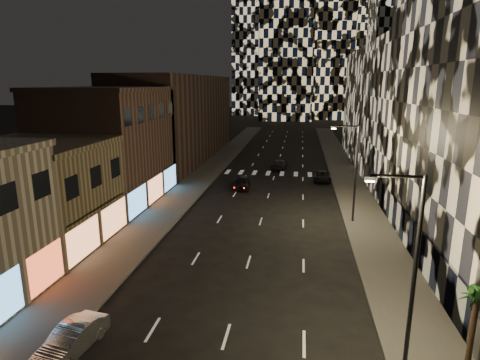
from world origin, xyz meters
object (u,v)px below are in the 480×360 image
(car_dark_rightlane, at_px, (322,177))
(car_dark_oncoming, at_px, (280,164))
(car_silver_parked, at_px, (71,340))
(palm_tree, at_px, (477,301))
(streetlight_near, at_px, (410,260))
(car_dark_midlane, at_px, (242,183))
(streetlight_far, at_px, (353,167))

(car_dark_rightlane, bearing_deg, car_dark_oncoming, 131.59)
(car_dark_oncoming, bearing_deg, car_silver_parked, 83.38)
(car_dark_oncoming, distance_m, car_dark_rightlane, 9.27)
(car_dark_oncoming, relative_size, palm_tree, 1.28)
(streetlight_near, relative_size, car_dark_midlane, 1.95)
(streetlight_far, distance_m, car_dark_rightlane, 16.82)
(car_dark_oncoming, height_order, car_dark_rightlane, car_dark_oncoming)
(car_dark_rightlane, xyz_separation_m, palm_tree, (4.94, -35.56, 2.70))
(streetlight_far, bearing_deg, streetlight_near, -90.00)
(streetlight_near, distance_m, car_dark_midlane, 33.23)
(car_dark_midlane, bearing_deg, car_silver_parked, -99.35)
(streetlight_far, distance_m, car_dark_oncoming, 24.81)
(car_dark_midlane, distance_m, car_dark_oncoming, 12.99)
(streetlight_far, distance_m, car_dark_midlane, 16.61)
(streetlight_far, height_order, car_dark_oncoming, streetlight_far)
(streetlight_far, bearing_deg, car_dark_oncoming, 108.80)
(palm_tree, bearing_deg, car_dark_oncoming, 104.48)
(car_dark_oncoming, bearing_deg, streetlight_near, 103.54)
(car_silver_parked, height_order, car_dark_oncoming, car_dark_oncoming)
(car_dark_rightlane, relative_size, palm_tree, 1.21)
(streetlight_near, distance_m, car_silver_parked, 16.30)
(streetlight_near, xyz_separation_m, palm_tree, (3.15, 0.49, -2.00))
(car_dark_rightlane, bearing_deg, car_silver_parked, -109.37)
(car_dark_midlane, xyz_separation_m, car_dark_oncoming, (4.00, 12.36, -0.06))
(car_silver_parked, height_order, car_dark_rightlane, car_silver_parked)
(car_dark_midlane, height_order, palm_tree, palm_tree)
(palm_tree, bearing_deg, streetlight_near, -171.22)
(streetlight_far, bearing_deg, car_dark_midlane, 137.91)
(car_silver_parked, bearing_deg, car_dark_midlane, 91.27)
(streetlight_far, bearing_deg, car_silver_parked, -126.03)
(streetlight_far, bearing_deg, car_dark_rightlane, 96.39)
(car_silver_parked, height_order, car_dark_midlane, car_dark_midlane)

